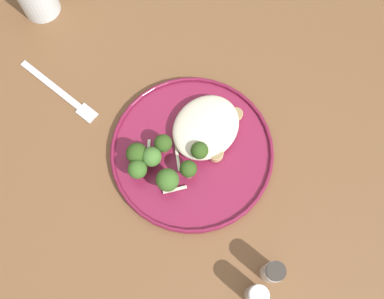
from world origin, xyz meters
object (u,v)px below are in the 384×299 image
broccoli_floret_beside_noodles (152,157)px  seared_scallop_front_small (230,128)px  salt_shaker (257,295)px  seared_scallop_tilted_round (207,137)px  broccoli_floret_front_edge (138,170)px  seared_scallop_center_golden (197,119)px  broccoli_floret_split_head (200,151)px  dinner_fork (61,93)px  seared_scallop_large_seared (216,154)px  dinner_plate (192,152)px  broccoli_floret_near_rim (163,144)px  pepper_shaker (273,272)px  broccoli_floret_left_leaning (168,180)px  broccoli_floret_rear_charred (137,154)px  seared_scallop_left_edge (183,129)px  broccoli_floret_tall_stalk (188,169)px  seared_scallop_half_hidden (200,149)px  seared_scallop_on_noodles (236,114)px

broccoli_floret_beside_noodles → seared_scallop_front_small: bearing=-28.0°
salt_shaker → seared_scallop_tilted_round: bearing=53.3°
seared_scallop_front_small → broccoli_floret_front_edge: size_ratio=0.45×
seared_scallop_center_golden → broccoli_floret_beside_noodles: size_ratio=0.55×
broccoli_floret_split_head → dinner_fork: bearing=101.7°
broccoli_floret_beside_noodles → salt_shaker: (-0.07, -0.27, -0.01)m
seared_scallop_large_seared → salt_shaker: size_ratio=0.39×
dinner_plate → broccoli_floret_near_rim: (-0.03, 0.04, 0.03)m
dinner_fork → pepper_shaker: bearing=-93.3°
seared_scallop_tilted_round → broccoli_floret_left_leaning: broccoli_floret_left_leaning is taller
seared_scallop_tilted_round → broccoli_floret_rear_charred: bearing=144.8°
pepper_shaker → seared_scallop_left_edge: bearing=68.0°
broccoli_floret_split_head → pepper_shaker: size_ratio=0.72×
broccoli_floret_near_rim → broccoli_floret_front_edge: 0.06m
seared_scallop_front_small → dinner_fork: 0.32m
seared_scallop_left_edge → broccoli_floret_beside_noodles: 0.08m
seared_scallop_tilted_round → salt_shaker: size_ratio=0.44×
seared_scallop_center_golden → seared_scallop_tilted_round: (-0.02, -0.04, -0.00)m
broccoli_floret_near_rim → broccoli_floret_rear_charred: size_ratio=0.95×
seared_scallop_large_seared → dinner_plate: bearing=115.8°
salt_shaker → pepper_shaker: 0.04m
dinner_fork → salt_shaker: bearing=-98.3°
seared_scallop_left_edge → seared_scallop_center_golden: bearing=-14.0°
seared_scallop_left_edge → broccoli_floret_tall_stalk: broccoli_floret_tall_stalk is taller
broccoli_floret_front_edge → broccoli_floret_split_head: bearing=-34.3°
broccoli_floret_left_leaning → pepper_shaker: size_ratio=0.83×
broccoli_floret_front_edge → broccoli_floret_rear_charred: bearing=42.5°
seared_scallop_center_golden → salt_shaker: size_ratio=0.42×
seared_scallop_half_hidden → broccoli_floret_beside_noodles: size_ratio=0.57×
broccoli_floret_split_head → pepper_shaker: 0.23m
broccoli_floret_split_head → broccoli_floret_beside_noodles: (-0.06, 0.06, 0.00)m
broccoli_floret_tall_stalk → seared_scallop_on_noodles: bearing=-0.3°
seared_scallop_center_golden → seared_scallop_large_seared: bearing=-115.1°
seared_scallop_tilted_round → dinner_plate: bearing=167.5°
broccoli_floret_split_head → broccoli_floret_beside_noodles: broccoli_floret_beside_noodles is taller
seared_scallop_large_seared → broccoli_floret_left_leaning: bearing=160.7°
seared_scallop_front_small → seared_scallop_on_noodles: size_ratio=0.97×
seared_scallop_center_golden → broccoli_floret_beside_noodles: (-0.11, 0.01, 0.02)m
seared_scallop_center_golden → broccoli_floret_near_rim: broccoli_floret_near_rim is taller
seared_scallop_large_seared → broccoli_floret_near_rim: (-0.05, 0.08, 0.02)m
broccoli_floret_near_rim → dinner_fork: (-0.03, 0.23, -0.04)m
broccoli_floret_near_rim → broccoli_floret_left_leaning: bearing=-134.4°
seared_scallop_center_golden → seared_scallop_tilted_round: size_ratio=0.95×
seared_scallop_half_hidden → seared_scallop_on_noodles: 0.09m
broccoli_floret_rear_charred → pepper_shaker: bearing=-93.4°
broccoli_floret_left_leaning → broccoli_floret_front_edge: (-0.02, 0.05, -0.00)m
seared_scallop_on_noodles → broccoli_floret_rear_charred: (-0.17, 0.09, 0.02)m
dinner_fork → broccoli_floret_beside_noodles: bearing=-90.2°
seared_scallop_tilted_round → broccoli_floret_tall_stalk: (-0.07, -0.01, 0.02)m
seared_scallop_half_hidden → dinner_fork: 0.29m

